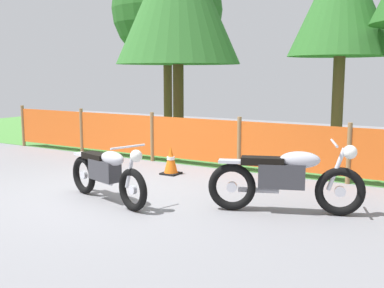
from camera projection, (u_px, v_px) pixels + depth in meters
ground at (109, 194)px, 7.45m from camera, size 24.00×24.00×0.02m
grass_verge at (266, 142)px, 12.96m from camera, size 24.00×7.82×0.01m
barrier_fence at (193, 139)px, 9.57m from camera, size 10.33×0.08×1.05m
tree_leftmost at (167, 10)px, 15.20m from camera, size 3.56×3.56×5.67m
motorcycle_lead at (107, 173)px, 6.89m from camera, size 1.85×0.74×0.90m
motorcycle_trailing at (286, 178)px, 6.33m from camera, size 1.99×0.94×0.99m
traffic_cone at (171, 161)px, 8.80m from camera, size 0.32×0.32×0.53m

